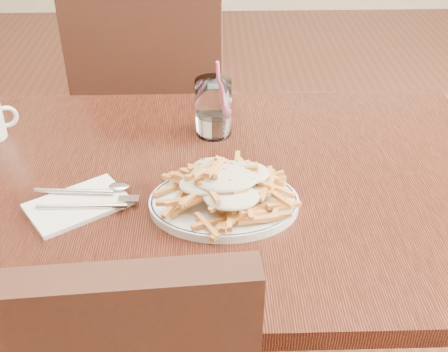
{
  "coord_description": "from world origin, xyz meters",
  "views": [
    {
      "loc": [
        -0.01,
        -0.94,
        1.39
      ],
      "look_at": [
        0.01,
        -0.09,
        0.82
      ],
      "focal_mm": 45.0,
      "sensor_mm": 36.0,
      "label": 1
    }
  ],
  "objects_px": {
    "chair_far": "(154,98)",
    "water_glass": "(214,111)",
    "loaded_fries": "(224,182)",
    "fries_plate": "(224,203)",
    "table": "(217,210)"
  },
  "relations": [
    {
      "from": "loaded_fries",
      "to": "water_glass",
      "type": "bearing_deg",
      "value": 93.09
    },
    {
      "from": "table",
      "to": "chair_far",
      "type": "distance_m",
      "value": 0.78
    },
    {
      "from": "chair_far",
      "to": "fries_plate",
      "type": "relative_size",
      "value": 2.98
    },
    {
      "from": "chair_far",
      "to": "fries_plate",
      "type": "bearing_deg",
      "value": -76.19
    },
    {
      "from": "table",
      "to": "fries_plate",
      "type": "bearing_deg",
      "value": -83.1
    },
    {
      "from": "fries_plate",
      "to": "loaded_fries",
      "type": "height_order",
      "value": "loaded_fries"
    },
    {
      "from": "loaded_fries",
      "to": "chair_far",
      "type": "bearing_deg",
      "value": 103.81
    },
    {
      "from": "loaded_fries",
      "to": "water_glass",
      "type": "xyz_separation_m",
      "value": [
        -0.02,
        0.28,
        0.0
      ]
    },
    {
      "from": "table",
      "to": "loaded_fries",
      "type": "height_order",
      "value": "loaded_fries"
    },
    {
      "from": "fries_plate",
      "to": "loaded_fries",
      "type": "bearing_deg",
      "value": -90.0
    },
    {
      "from": "chair_far",
      "to": "water_glass",
      "type": "distance_m",
      "value": 0.64
    },
    {
      "from": "chair_far",
      "to": "water_glass",
      "type": "height_order",
      "value": "chair_far"
    },
    {
      "from": "table",
      "to": "loaded_fries",
      "type": "bearing_deg",
      "value": -83.1
    },
    {
      "from": "table",
      "to": "loaded_fries",
      "type": "distance_m",
      "value": 0.17
    },
    {
      "from": "table",
      "to": "water_glass",
      "type": "distance_m",
      "value": 0.23
    }
  ]
}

